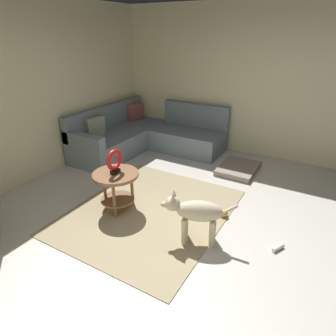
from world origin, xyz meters
TOP-DOWN VIEW (x-y plane):
  - ground_plane at (0.00, 0.00)m, footprint 6.00×6.00m
  - wall_back at (0.00, 2.94)m, footprint 6.00×0.12m
  - wall_right at (2.94, 0.00)m, footprint 0.12×6.00m
  - area_rug at (0.15, 0.70)m, footprint 2.30×1.90m
  - sectional_couch at (1.99, 2.02)m, footprint 2.20×2.25m
  - side_table at (-0.01, 1.12)m, footprint 0.60×0.60m
  - torus_sculpture at (-0.01, 1.12)m, footprint 0.28×0.08m
  - dog_bed_mat at (1.98, 0.08)m, footprint 0.80×0.60m
  - dog at (-0.09, -0.06)m, footprint 0.40×0.80m
  - dog_toy_ball at (0.53, -0.19)m, footprint 0.11×0.11m
  - dog_toy_rope at (0.23, -0.94)m, footprint 0.17×0.12m

SIDE VIEW (x-z plane):
  - ground_plane at x=0.00m, z-range -0.10..0.00m
  - area_rug at x=0.15m, z-range 0.00..0.01m
  - dog_toy_rope at x=0.23m, z-range 0.00..0.05m
  - dog_bed_mat at x=1.98m, z-range 0.00..0.09m
  - dog_toy_ball at x=0.53m, z-range 0.00..0.11m
  - sectional_couch at x=1.99m, z-range -0.15..0.73m
  - dog at x=-0.09m, z-range 0.06..0.69m
  - side_table at x=-0.01m, z-range 0.15..0.69m
  - torus_sculpture at x=-0.01m, z-range 0.55..0.87m
  - wall_back at x=0.00m, z-range 0.00..2.70m
  - wall_right at x=2.94m, z-range 0.00..2.70m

